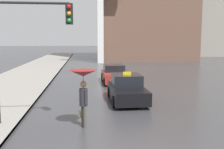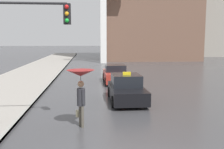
{
  "view_description": "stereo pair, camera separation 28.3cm",
  "coord_description": "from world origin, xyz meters",
  "px_view_note": "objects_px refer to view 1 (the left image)",
  "views": [
    {
      "loc": [
        -1.33,
        -6.63,
        3.43
      ],
      "look_at": [
        0.31,
        8.63,
        1.4
      ],
      "focal_mm": 42.0,
      "sensor_mm": 36.0,
      "label": 1
    },
    {
      "loc": [
        -1.04,
        -6.66,
        3.43
      ],
      "look_at": [
        0.31,
        8.63,
        1.4
      ],
      "focal_mm": 42.0,
      "sensor_mm": 36.0,
      "label": 2
    }
  ],
  "objects_px": {
    "sedan_red": "(114,74)",
    "monument_cross": "(100,7)",
    "pedestrian_with_umbrella": "(83,81)",
    "traffic_light": "(28,36)",
    "taxi": "(127,89)"
  },
  "relations": [
    {
      "from": "sedan_red",
      "to": "monument_cross",
      "type": "relative_size",
      "value": 0.3
    },
    {
      "from": "taxi",
      "to": "pedestrian_with_umbrella",
      "type": "bearing_deg",
      "value": 60.27
    },
    {
      "from": "taxi",
      "to": "monument_cross",
      "type": "distance_m",
      "value": 26.06
    },
    {
      "from": "pedestrian_with_umbrella",
      "to": "traffic_light",
      "type": "distance_m",
      "value": 2.77
    },
    {
      "from": "traffic_light",
      "to": "pedestrian_with_umbrella",
      "type": "bearing_deg",
      "value": -11.99
    },
    {
      "from": "taxi",
      "to": "sedan_red",
      "type": "xyz_separation_m",
      "value": [
        0.05,
        6.64,
        -0.02
      ]
    },
    {
      "from": "monument_cross",
      "to": "sedan_red",
      "type": "bearing_deg",
      "value": -90.18
    },
    {
      "from": "traffic_light",
      "to": "monument_cross",
      "type": "height_order",
      "value": "monument_cross"
    },
    {
      "from": "taxi",
      "to": "sedan_red",
      "type": "distance_m",
      "value": 6.64
    },
    {
      "from": "sedan_red",
      "to": "pedestrian_with_umbrella",
      "type": "height_order",
      "value": "pedestrian_with_umbrella"
    },
    {
      "from": "sedan_red",
      "to": "traffic_light",
      "type": "bearing_deg",
      "value": 66.26
    },
    {
      "from": "taxi",
      "to": "pedestrian_with_umbrella",
      "type": "distance_m",
      "value": 5.0
    },
    {
      "from": "traffic_light",
      "to": "taxi",
      "type": "bearing_deg",
      "value": 39.81
    },
    {
      "from": "pedestrian_with_umbrella",
      "to": "traffic_light",
      "type": "bearing_deg",
      "value": 55.8
    },
    {
      "from": "sedan_red",
      "to": "monument_cross",
      "type": "bearing_deg",
      "value": -90.18
    }
  ]
}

